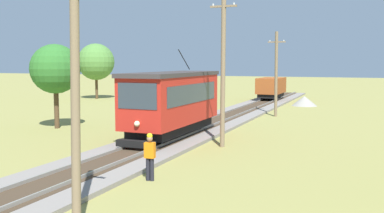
{
  "coord_description": "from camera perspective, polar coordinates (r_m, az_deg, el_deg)",
  "views": [
    {
      "loc": [
        10.21,
        -0.25,
        4.38
      ],
      "look_at": [
        0.14,
        24.14,
        1.66
      ],
      "focal_mm": 40.42,
      "sensor_mm": 36.0,
      "label": 1
    }
  ],
  "objects": [
    {
      "name": "utility_pole_mid",
      "position": [
        22.17,
        4.12,
        5.34
      ],
      "size": [
        1.4,
        0.35,
        8.16
      ],
      "color": "#7A664C",
      "rests_on": "ground"
    },
    {
      "name": "freight_car",
      "position": [
        49.12,
        10.41,
        2.5
      ],
      "size": [
        2.4,
        5.2,
        2.31
      ],
      "color": "#93471E",
      "rests_on": "rail_right"
    },
    {
      "name": "utility_pole_far",
      "position": [
        35.22,
        11.04,
        4.33
      ],
      "size": [
        1.4,
        0.44,
        6.79
      ],
      "color": "#7A664C",
      "rests_on": "ground"
    },
    {
      "name": "gravel_pile",
      "position": [
        44.79,
        14.6,
        0.72
      ],
      "size": [
        2.53,
        2.53,
        0.99
      ],
      "primitive_type": "cone",
      "color": "gray",
      "rests_on": "ground"
    },
    {
      "name": "utility_pole_near_tram",
      "position": [
        11.45,
        -15.16,
        1.68
      ],
      "size": [
        1.4,
        0.43,
        6.97
      ],
      "color": "#7A664C",
      "rests_on": "ground"
    },
    {
      "name": "tree_right_near",
      "position": [
        29.78,
        -17.6,
        4.72
      ],
      "size": [
        3.25,
        3.25,
        5.56
      ],
      "color": "#4C3823",
      "rests_on": "ground"
    },
    {
      "name": "red_tram",
      "position": [
        24.25,
        -2.56,
        0.71
      ],
      "size": [
        2.6,
        8.54,
        4.79
      ],
      "color": "red",
      "rests_on": "rail_right"
    },
    {
      "name": "tree_left_near",
      "position": [
        52.69,
        -12.55,
        5.77
      ],
      "size": [
        4.33,
        4.33,
        6.57
      ],
      "color": "#4C3823",
      "rests_on": "ground"
    },
    {
      "name": "track_worker",
      "position": [
        16.08,
        -5.58,
        -6.33
      ],
      "size": [
        0.41,
        0.28,
        1.78
      ],
      "rotation": [
        0.0,
        0.0,
        -1.45
      ],
      "color": "black",
      "rests_on": "ground"
    }
  ]
}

